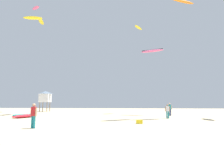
{
  "coord_description": "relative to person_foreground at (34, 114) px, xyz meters",
  "views": [
    {
      "loc": [
        3.18,
        -11.98,
        1.79
      ],
      "look_at": [
        0.0,
        19.58,
        6.05
      ],
      "focal_mm": 35.52,
      "sensor_mm": 36.0,
      "label": 1
    }
  ],
  "objects": [
    {
      "name": "kite_aloft_1",
      "position": [
        -11.93,
        26.98,
        17.47
      ],
      "size": [
        2.12,
        4.04,
        0.75
      ],
      "color": "yellow"
    },
    {
      "name": "kite_aloft_5",
      "position": [
        -8.27,
        15.93,
        13.69
      ],
      "size": [
        3.0,
        1.35,
        0.46
      ],
      "color": "yellow"
    },
    {
      "name": "kite_aloft_0",
      "position": [
        -15.77,
        32.3,
        22.92
      ],
      "size": [
        2.8,
        2.42,
        0.57
      ],
      "color": "#E5598C"
    },
    {
      "name": "ground_plane",
      "position": [
        3.93,
        -3.27,
        -1.02
      ],
      "size": [
        120.0,
        120.0,
        0.0
      ],
      "primitive_type": "plane",
      "color": "#C6B28C"
    },
    {
      "name": "kite_aloft_6",
      "position": [
        13.1,
        11.28,
        13.17
      ],
      "size": [
        3.7,
        2.69,
        0.85
      ],
      "color": "orange"
    },
    {
      "name": "person_midground",
      "position": [
        11.97,
        16.45,
        0.01
      ],
      "size": [
        0.58,
        0.4,
        1.75
      ],
      "rotation": [
        0.0,
        0.0,
        4.68
      ],
      "color": "navy",
      "rests_on": "ground"
    },
    {
      "name": "lifeguard_tower",
      "position": [
        -11.03,
        28.57,
        2.04
      ],
      "size": [
        2.3,
        2.3,
        4.15
      ],
      "color": "#8C704C",
      "rests_on": "ground"
    },
    {
      "name": "kite_grounded_near",
      "position": [
        -6.07,
        10.47,
        -0.8
      ],
      "size": [
        1.99,
        3.93,
        0.46
      ],
      "color": "red",
      "rests_on": "ground"
    },
    {
      "name": "cooler_box",
      "position": [
        7.51,
        4.3,
        -0.86
      ],
      "size": [
        0.56,
        0.36,
        0.32
      ],
      "primitive_type": "cube",
      "color": "yellow",
      "rests_on": "ground"
    },
    {
      "name": "kite_aloft_7",
      "position": [
        9.93,
        18.39,
        8.66
      ],
      "size": [
        3.68,
        2.3,
        0.58
      ],
      "color": "#E5598C"
    },
    {
      "name": "kite_aloft_3",
      "position": [
        7.98,
        23.23,
        14.13
      ],
      "size": [
        1.81,
        2.84,
        0.42
      ],
      "color": "yellow"
    },
    {
      "name": "person_foreground",
      "position": [
        0.0,
        0.0,
        0.0
      ],
      "size": [
        0.54,
        0.39,
        1.74
      ],
      "rotation": [
        0.0,
        0.0,
        1.18
      ],
      "color": "teal",
      "rests_on": "ground"
    },
    {
      "name": "person_left",
      "position": [
        10.89,
        11.02,
        -0.07
      ],
      "size": [
        0.54,
        0.37,
        1.62
      ],
      "rotation": [
        0.0,
        0.0,
        1.5
      ],
      "color": "teal",
      "rests_on": "ground"
    }
  ]
}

